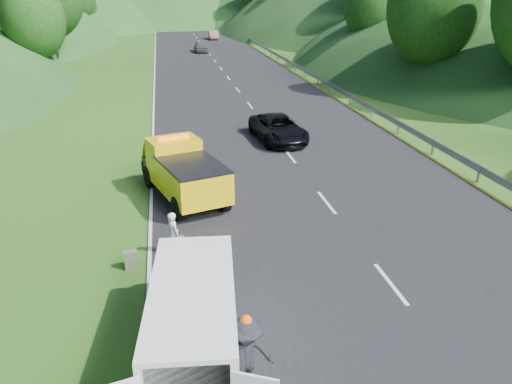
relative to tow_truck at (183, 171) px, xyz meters
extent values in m
plane|color=#38661E|center=(2.56, -5.58, -1.15)|extent=(320.00, 320.00, 0.00)
cube|color=black|center=(5.56, 34.42, -1.14)|extent=(14.00, 200.00, 0.02)
cube|color=gray|center=(12.86, 46.92, -1.15)|extent=(0.06, 140.00, 1.52)
cylinder|color=black|center=(-1.38, 1.47, -0.69)|extent=(0.59, 0.99, 0.93)
cylinder|color=black|center=(0.32, 1.99, -0.69)|extent=(0.59, 0.99, 0.93)
cylinder|color=black|center=(-0.28, -2.10, -0.69)|extent=(0.59, 0.99, 0.93)
cylinder|color=black|center=(1.41, -1.58, -0.69)|extent=(0.59, 0.99, 0.93)
cube|color=#E4BB0C|center=(-0.30, 0.97, 0.20)|extent=(2.36, 2.02, 1.77)
cube|color=#E4BB0C|center=(0.32, -1.03, -0.03)|extent=(2.90, 3.64, 1.21)
cube|color=black|center=(0.32, -1.03, 0.62)|extent=(2.90, 3.64, 0.09)
cube|color=black|center=(-0.63, 2.04, -0.31)|extent=(2.11, 1.62, 0.65)
cube|color=black|center=(-0.79, 2.58, -0.50)|extent=(1.93, 0.75, 0.47)
cube|color=#E4BB0C|center=(-0.72, 2.36, 0.29)|extent=(2.00, 1.25, 1.02)
cube|color=orange|center=(-0.30, 0.97, 1.13)|extent=(1.32, 0.61, 0.15)
cube|color=black|center=(-0.49, 1.60, 0.53)|extent=(1.72, 0.59, 0.84)
cylinder|color=black|center=(-0.87, -8.12, -0.80)|extent=(0.34, 0.74, 0.71)
cylinder|color=black|center=(0.73, -8.29, -0.80)|extent=(0.34, 0.74, 0.71)
cube|color=silver|center=(-0.23, -9.80, 0.05)|extent=(2.29, 4.80, 1.65)
cube|color=silver|center=(0.02, -7.36, -0.31)|extent=(1.86, 0.98, 0.89)
cube|color=black|center=(0.00, -7.54, 0.41)|extent=(1.67, 0.47, 0.74)
imported|color=silver|center=(-0.54, -4.76, -1.15)|extent=(0.60, 0.67, 1.50)
imported|color=#C8C06B|center=(-0.31, -5.57, -1.15)|extent=(0.62, 0.54, 1.09)
cube|color=#5F5B47|center=(-1.88, -5.30, -0.86)|extent=(0.40, 0.26, 0.60)
imported|color=black|center=(5.58, 7.29, -1.15)|extent=(2.79, 5.21, 1.39)
imported|color=#46464A|center=(4.70, 49.28, -1.15)|extent=(1.74, 4.32, 1.47)
imported|color=#7B5252|center=(8.08, 66.46, -1.15)|extent=(1.44, 4.14, 1.36)
imported|color=#AA5571|center=(5.74, 89.34, -1.15)|extent=(1.86, 4.58, 1.33)
camera|label=1|loc=(-0.52, -19.02, 6.82)|focal=35.00mm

